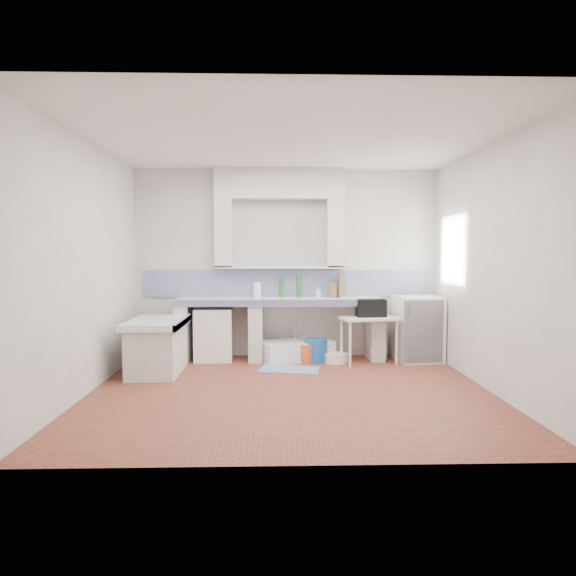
{
  "coord_description": "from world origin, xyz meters",
  "views": [
    {
      "loc": [
        -0.18,
        -5.59,
        1.56
      ],
      "look_at": [
        0.0,
        1.0,
        1.1
      ],
      "focal_mm": 31.38,
      "sensor_mm": 36.0,
      "label": 1
    }
  ],
  "objects_px": {
    "fridge": "(417,328)",
    "side_table": "(369,340)",
    "sink": "(296,351)",
    "stove": "(214,334)"
  },
  "relations": [
    {
      "from": "fridge",
      "to": "side_table",
      "type": "bearing_deg",
      "value": -173.79
    },
    {
      "from": "sink",
      "to": "fridge",
      "type": "bearing_deg",
      "value": -25.77
    },
    {
      "from": "side_table",
      "to": "fridge",
      "type": "height_order",
      "value": "fridge"
    },
    {
      "from": "side_table",
      "to": "fridge",
      "type": "xyz_separation_m",
      "value": [
        0.74,
        0.17,
        0.14
      ]
    },
    {
      "from": "side_table",
      "to": "fridge",
      "type": "relative_size",
      "value": 0.85
    },
    {
      "from": "stove",
      "to": "fridge",
      "type": "height_order",
      "value": "fridge"
    },
    {
      "from": "sink",
      "to": "side_table",
      "type": "height_order",
      "value": "side_table"
    },
    {
      "from": "sink",
      "to": "fridge",
      "type": "distance_m",
      "value": 1.8
    },
    {
      "from": "stove",
      "to": "side_table",
      "type": "bearing_deg",
      "value": -9.54
    },
    {
      "from": "fridge",
      "to": "stove",
      "type": "bearing_deg",
      "value": 170.69
    }
  ]
}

